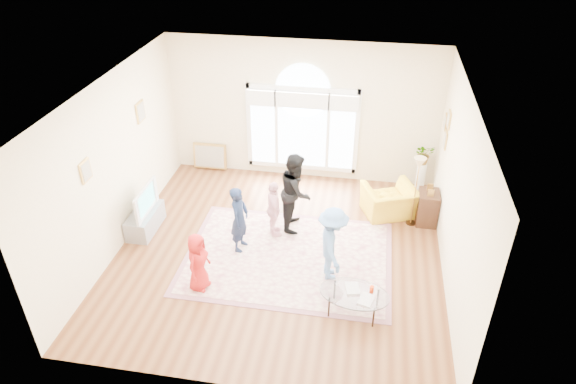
% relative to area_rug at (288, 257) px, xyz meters
% --- Properties ---
extents(ground, '(6.00, 6.00, 0.00)m').
position_rel_area_rug_xyz_m(ground, '(-0.20, 0.10, -0.01)').
color(ground, '#5A2F18').
rests_on(ground, ground).
extents(room_shell, '(6.00, 6.00, 6.00)m').
position_rel_area_rug_xyz_m(room_shell, '(-0.19, 2.93, 1.56)').
color(room_shell, beige).
rests_on(room_shell, ground).
extents(area_rug, '(3.60, 2.60, 0.02)m').
position_rel_area_rug_xyz_m(area_rug, '(0.00, 0.00, 0.00)').
color(area_rug, beige).
rests_on(area_rug, ground).
extents(rug_border, '(3.80, 2.80, 0.01)m').
position_rel_area_rug_xyz_m(rug_border, '(-0.00, 0.00, -0.00)').
color(rug_border, '#935D68').
rests_on(rug_border, ground).
extents(tv_console, '(0.45, 1.00, 0.42)m').
position_rel_area_rug_xyz_m(tv_console, '(-2.95, 0.40, 0.20)').
color(tv_console, gray).
rests_on(tv_console, ground).
extents(television, '(0.16, 0.98, 0.56)m').
position_rel_area_rug_xyz_m(television, '(-2.94, 0.40, 0.69)').
color(television, black).
rests_on(television, tv_console).
extents(coffee_table, '(1.20, 0.85, 0.54)m').
position_rel_area_rug_xyz_m(coffee_table, '(1.28, -1.21, 0.39)').
color(coffee_table, silver).
rests_on(coffee_table, ground).
extents(armchair, '(1.26, 1.19, 0.65)m').
position_rel_area_rug_xyz_m(armchair, '(1.81, 1.75, 0.32)').
color(armchair, gold).
rests_on(armchair, ground).
extents(side_cabinet, '(0.40, 0.50, 0.70)m').
position_rel_area_rug_xyz_m(side_cabinet, '(2.58, 1.60, 0.34)').
color(side_cabinet, black).
rests_on(side_cabinet, ground).
extents(floor_lamp, '(0.28, 0.28, 1.51)m').
position_rel_area_rug_xyz_m(floor_lamp, '(2.28, 1.50, 1.27)').
color(floor_lamp, black).
rests_on(floor_lamp, ground).
extents(plant_pedestal, '(0.20, 0.20, 0.70)m').
position_rel_area_rug_xyz_m(plant_pedestal, '(2.50, 2.82, 0.34)').
color(plant_pedestal, white).
rests_on(plant_pedestal, ground).
extents(potted_plant, '(0.49, 0.46, 0.45)m').
position_rel_area_rug_xyz_m(potted_plant, '(2.50, 2.82, 0.92)').
color(potted_plant, '#33722D').
rests_on(potted_plant, plant_pedestal).
extents(leaning_picture, '(0.80, 0.14, 0.62)m').
position_rel_area_rug_xyz_m(leaning_picture, '(-2.40, 3.00, -0.01)').
color(leaning_picture, tan).
rests_on(leaning_picture, ground).
extents(child_red, '(0.44, 0.59, 1.08)m').
position_rel_area_rug_xyz_m(child_red, '(-1.35, -1.05, 0.55)').
color(child_red, red).
rests_on(child_red, area_rug).
extents(child_navy, '(0.38, 0.52, 1.31)m').
position_rel_area_rug_xyz_m(child_navy, '(-0.93, 0.12, 0.67)').
color(child_navy, '#16213C').
rests_on(child_navy, area_rug).
extents(child_black, '(0.63, 0.80, 1.60)m').
position_rel_area_rug_xyz_m(child_black, '(-0.02, 1.02, 0.81)').
color(child_black, black).
rests_on(child_black, area_rug).
extents(child_pink, '(0.50, 0.74, 1.17)m').
position_rel_area_rug_xyz_m(child_pink, '(-0.39, 0.65, 0.60)').
color(child_pink, '#F9B5C1').
rests_on(child_pink, area_rug).
extents(child_blue, '(0.72, 1.00, 1.40)m').
position_rel_area_rug_xyz_m(child_blue, '(0.83, -0.39, 0.71)').
color(child_blue, '#5984C0').
rests_on(child_blue, area_rug).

